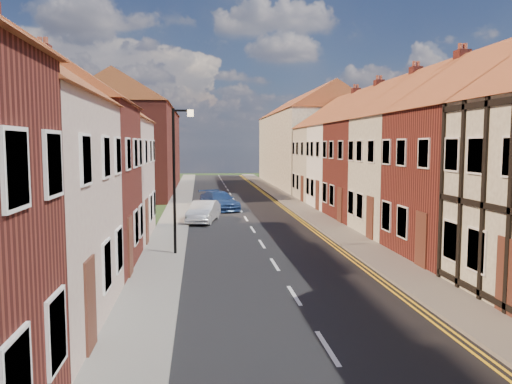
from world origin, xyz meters
TOP-DOWN VIEW (x-y plane):
  - road at (0.00, 30.00)m, footprint 7.00×90.00m
  - pavement_left at (-4.40, 30.00)m, footprint 1.80×90.00m
  - pavement_right at (4.40, 30.00)m, footprint 1.80×90.00m
  - cottage_r_white_near at (9.30, 18.10)m, footprint 8.30×6.00m
  - cottage_r_cream_mid at (9.30, 23.50)m, footprint 8.30×5.20m
  - cottage_r_pink at (9.30, 28.90)m, footprint 8.30×6.00m
  - cottage_r_white_far at (9.30, 34.30)m, footprint 8.30×5.20m
  - cottage_r_cream_far at (9.30, 39.70)m, footprint 8.30×6.00m
  - cottage_l_brick_mid at (-9.30, 18.05)m, footprint 8.30×5.70m
  - cottage_l_pink at (-9.30, 23.85)m, footprint 8.30×6.30m
  - block_right_far at (9.30, 55.00)m, footprint 8.30×24.20m
  - block_left_far at (-9.30, 50.00)m, footprint 8.30×24.20m
  - lamppost at (-3.81, 20.00)m, footprint 0.88×0.15m
  - car_mid at (-2.63, 29.00)m, footprint 2.20×4.10m
  - car_far at (-1.50, 34.51)m, footprint 3.24×4.90m

SIDE VIEW (x-z plane):
  - road at x=0.00m, z-range 0.00..0.02m
  - pavement_left at x=-4.40m, z-range 0.00..0.12m
  - pavement_right at x=4.40m, z-range 0.00..0.12m
  - car_mid at x=-2.63m, z-range 0.00..1.28m
  - car_far at x=-1.50m, z-range 0.00..1.32m
  - lamppost at x=-3.81m, z-range 0.54..6.54m
  - cottage_l_pink at x=-9.30m, z-range -0.03..8.77m
  - cottage_r_white_near at x=9.30m, z-range -0.03..8.97m
  - cottage_r_pink at x=9.30m, z-range -0.03..8.97m
  - cottage_r_cream_far at x=9.30m, z-range -0.03..8.97m
  - cottage_r_cream_mid at x=9.30m, z-range -0.02..8.98m
  - cottage_r_white_far at x=9.30m, z-range -0.02..8.98m
  - cottage_l_brick_mid at x=-9.30m, z-range -0.02..9.08m
  - block_right_far at x=9.30m, z-range 0.04..10.54m
  - block_left_far at x=-9.30m, z-range 0.04..10.54m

